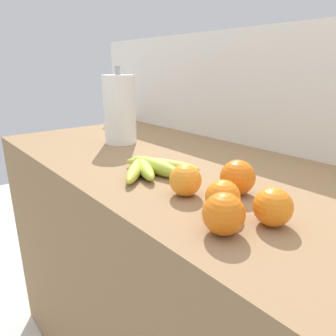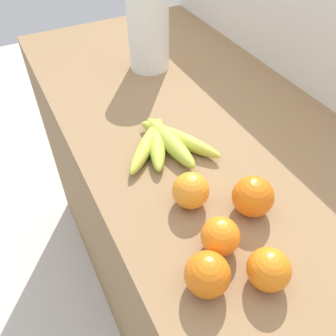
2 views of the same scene
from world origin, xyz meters
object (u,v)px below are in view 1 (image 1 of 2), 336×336
at_px(orange_right, 224,214).
at_px(paper_towel_roll, 120,110).
at_px(orange_far_right, 185,180).
at_px(orange_front, 223,197).
at_px(orange_back_right, 273,207).
at_px(banana_bunch, 150,167).
at_px(orange_back_left, 238,177).

distance_m(orange_right, paper_towel_roll, 0.73).
height_order(orange_far_right, orange_right, orange_right).
xyz_separation_m(orange_front, orange_back_right, (0.09, 0.03, 0.00)).
bearing_deg(paper_towel_roll, orange_right, -17.85).
bearing_deg(orange_back_right, orange_front, -159.27).
relative_size(banana_bunch, orange_right, 3.02).
xyz_separation_m(banana_bunch, orange_front, (0.28, -0.03, 0.02)).
bearing_deg(orange_front, paper_towel_roll, 165.56).
relative_size(banana_bunch, orange_back_left, 2.82).
height_order(banana_bunch, orange_right, orange_right).
relative_size(orange_back_left, paper_towel_roll, 0.29).
relative_size(banana_bunch, orange_far_right, 3.09).
distance_m(orange_back_right, orange_right, 0.10).
distance_m(orange_front, orange_back_left, 0.11).
xyz_separation_m(orange_right, paper_towel_roll, (-0.69, 0.22, 0.09)).
height_order(orange_back_right, orange_right, orange_right).
height_order(orange_back_right, orange_back_left, orange_back_left).
bearing_deg(orange_right, paper_towel_roll, 162.15).
xyz_separation_m(orange_back_right, paper_towel_roll, (-0.73, 0.13, 0.09)).
relative_size(orange_far_right, orange_right, 0.98).
xyz_separation_m(orange_front, paper_towel_roll, (-0.64, 0.16, 0.09)).
bearing_deg(orange_back_left, banana_bunch, -164.49).
relative_size(orange_far_right, orange_back_left, 0.91).
relative_size(orange_back_right, orange_back_left, 0.90).
relative_size(orange_right, paper_towel_roll, 0.27).
height_order(banana_bunch, orange_back_right, orange_back_right).
bearing_deg(banana_bunch, orange_front, -7.02).
bearing_deg(paper_towel_roll, orange_far_right, -16.73).
distance_m(orange_far_right, orange_back_right, 0.20).
xyz_separation_m(orange_far_right, orange_back_left, (0.07, 0.09, 0.00)).
distance_m(banana_bunch, orange_far_right, 0.17).
distance_m(orange_far_right, paper_towel_roll, 0.56).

